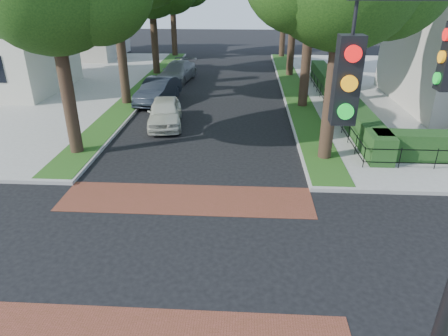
{
  "coord_description": "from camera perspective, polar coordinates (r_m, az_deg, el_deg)",
  "views": [
    {
      "loc": [
        2.08,
        -9.18,
        7.07
      ],
      "look_at": [
        1.39,
        2.5,
        1.6
      ],
      "focal_mm": 32.0,
      "sensor_mm": 36.0,
      "label": 1
    }
  ],
  "objects": [
    {
      "name": "parked_car_front",
      "position": [
        21.82,
        -8.44,
        7.9
      ],
      "size": [
        2.35,
        4.52,
        1.47
      ],
      "primitive_type": "imported",
      "rotation": [
        0.0,
        0.0,
        0.15
      ],
      "color": "beige",
      "rests_on": "ground"
    },
    {
      "name": "grass_strip_ne",
      "position": [
        29.3,
        9.96,
        11.04
      ],
      "size": [
        1.6,
        29.8,
        0.02
      ],
      "primitive_type": "cube",
      "color": "#244C15",
      "rests_on": "sidewalk_ne"
    },
    {
      "name": "ground",
      "position": [
        11.77,
        -7.66,
        -12.12
      ],
      "size": [
        120.0,
        120.0,
        0.0
      ],
      "primitive_type": "plane",
      "color": "black",
      "rests_on": "ground"
    },
    {
      "name": "parked_car_rear",
      "position": [
        32.11,
        -6.68,
        13.51
      ],
      "size": [
        2.78,
        5.33,
        1.48
      ],
      "primitive_type": "imported",
      "rotation": [
        0.0,
        0.0,
        -0.14
      ],
      "color": "slate",
      "rests_on": "ground"
    },
    {
      "name": "grass_strip_nw",
      "position": [
        30.06,
        -11.36,
        11.27
      ],
      "size": [
        1.6,
        29.8,
        0.02
      ],
      "primitive_type": "cube",
      "color": "#244C15",
      "rests_on": "sidewalk_nw"
    },
    {
      "name": "hedge_main_road",
      "position": [
        25.62,
        16.17,
        9.79
      ],
      "size": [
        1.0,
        18.0,
        1.2
      ],
      "primitive_type": "cube",
      "color": "#143B17",
      "rests_on": "sidewalk_ne"
    },
    {
      "name": "crosswalk_far",
      "position": [
        14.4,
        -5.38,
        -4.44
      ],
      "size": [
        9.0,
        2.2,
        0.01
      ],
      "primitive_type": "cube",
      "color": "brown",
      "rests_on": "ground"
    },
    {
      "name": "house_left_far",
      "position": [
        44.81,
        -21.18,
        20.91
      ],
      "size": [
        10.0,
        9.0,
        10.14
      ],
      "color": "#BAB3A7",
      "rests_on": "sidewalk_nw"
    },
    {
      "name": "fence_main_road",
      "position": [
        25.49,
        14.36,
        9.57
      ],
      "size": [
        0.06,
        18.0,
        0.9
      ],
      "primitive_type": null,
      "color": "black",
      "rests_on": "sidewalk_ne"
    },
    {
      "name": "parked_car_middle",
      "position": [
        26.27,
        -9.39,
        10.85
      ],
      "size": [
        2.39,
        4.89,
        1.54
      ],
      "primitive_type": "imported",
      "rotation": [
        0.0,
        0.0,
        -0.17
      ],
      "color": "black",
      "rests_on": "ground"
    }
  ]
}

